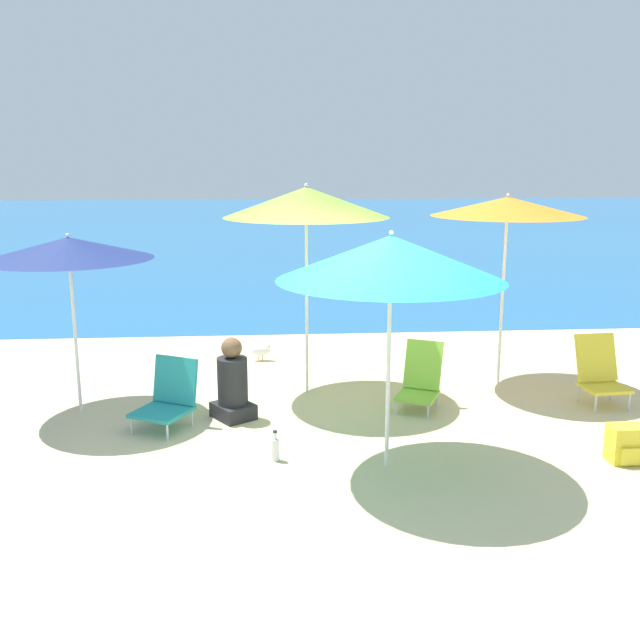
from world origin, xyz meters
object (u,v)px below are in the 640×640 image
beach_umbrella_lime (306,202)px  person_seated_far (233,385)px  beach_umbrella_navy (68,248)px  beach_chair_teal (168,397)px  beach_chair_lime (420,379)px  backpack_yellow (626,444)px  beach_umbrella_orange (508,207)px  water_bottle (275,449)px  beach_chair_yellow (600,371)px  seagull (261,351)px  beach_umbrella_teal (391,258)px

beach_umbrella_lime → person_seated_far: 2.18m
beach_umbrella_navy → beach_chair_teal: beach_umbrella_navy is taller
beach_umbrella_lime → beach_chair_lime: bearing=-26.8°
beach_umbrella_lime → backpack_yellow: (2.75, -2.20, -2.04)m
beach_umbrella_orange → beach_umbrella_lime: beach_umbrella_lime is taller
beach_umbrella_lime → beach_chair_teal: (-1.47, -1.00, -1.89)m
beach_chair_teal → backpack_yellow: beach_chair_teal is taller
beach_chair_lime → water_bottle: beach_chair_lime is taller
beach_chair_yellow → person_seated_far: bearing=178.1°
beach_umbrella_navy → beach_chair_yellow: beach_umbrella_navy is taller
beach_umbrella_navy → beach_umbrella_lime: size_ratio=0.80×
beach_umbrella_navy → seagull: bearing=42.9°
water_bottle → seagull: bearing=92.5°
backpack_yellow → beach_umbrella_teal: bearing=178.5°
beach_umbrella_orange → backpack_yellow: bearing=-80.4°
water_bottle → beach_chair_lime: bearing=39.3°
beach_chair_yellow → backpack_yellow: 1.67m
beach_umbrella_lime → water_bottle: 2.88m
beach_umbrella_teal → beach_chair_yellow: (2.65, 1.52, -1.50)m
beach_chair_lime → person_seated_far: person_seated_far is taller
beach_chair_lime → seagull: size_ratio=2.68×
water_bottle → beach_umbrella_teal: bearing=-12.0°
backpack_yellow → seagull: 4.88m
person_seated_far → seagull: (0.28, 2.20, -0.22)m
beach_umbrella_lime → beach_chair_teal: 2.59m
seagull → beach_umbrella_teal: bearing=-72.3°
beach_umbrella_lime → beach_chair_yellow: (3.24, -0.62, -1.84)m
beach_umbrella_teal → beach_umbrella_navy: bearing=150.9°
beach_umbrella_teal → beach_chair_lime: 2.27m
beach_umbrella_navy → person_seated_far: bearing=-12.9°
beach_umbrella_lime → water_bottle: beach_umbrella_lime is taller
beach_umbrella_orange → water_bottle: 4.02m
water_bottle → seagull: size_ratio=1.06×
beach_chair_teal → backpack_yellow: (4.22, -1.20, -0.15)m
beach_umbrella_orange → seagull: bearing=157.2°
beach_umbrella_teal → beach_chair_teal: (-2.05, 1.14, -1.55)m
beach_chair_lime → person_seated_far: size_ratio=0.82×
beach_umbrella_lime → seagull: (-0.54, 1.40, -2.07)m
beach_chair_lime → backpack_yellow: bearing=-19.8°
beach_chair_lime → person_seated_far: 2.05m
beach_chair_teal → water_bottle: beach_chair_teal is taller
beach_umbrella_navy → backpack_yellow: beach_umbrella_navy is taller
beach_chair_lime → backpack_yellow: beach_chair_lime is taller
seagull → backpack_yellow: bearing=-47.5°
backpack_yellow → beach_umbrella_navy: bearing=161.3°
beach_chair_lime → water_bottle: bearing=-114.7°
backpack_yellow → seagull: (-3.30, 3.60, -0.03)m
beach_chair_teal → seagull: 2.57m
beach_umbrella_navy → beach_chair_lime: size_ratio=2.68×
beach_umbrella_teal → beach_umbrella_orange: beach_umbrella_orange is taller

